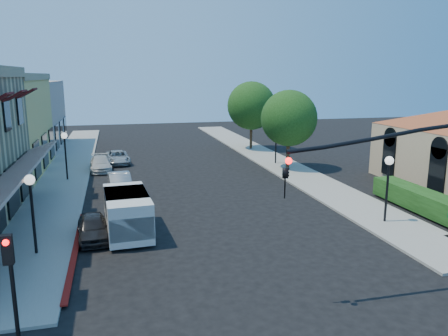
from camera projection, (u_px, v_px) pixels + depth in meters
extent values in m
plane|color=black|center=(294.00, 331.00, 13.22)|extent=(120.00, 120.00, 0.00)
cube|color=gray|center=(70.00, 167.00, 36.72)|extent=(3.50, 50.00, 0.12)
cube|color=gray|center=(267.00, 157.00, 40.91)|extent=(3.50, 50.00, 0.12)
cube|color=maroon|center=(76.00, 252.00, 19.16)|extent=(0.25, 10.00, 0.06)
cube|color=#561416|center=(16.00, 173.00, 20.72)|extent=(1.75, 17.00, 0.67)
cube|color=#450D0E|center=(15.00, 96.00, 22.94)|extent=(1.02, 1.50, 0.60)
cube|color=#450D0E|center=(27.00, 93.00, 26.16)|extent=(1.02, 1.50, 0.60)
cube|color=black|center=(12.00, 189.00, 23.38)|extent=(0.12, 2.60, 2.60)
cube|color=black|center=(24.00, 176.00, 26.60)|extent=(0.12, 2.60, 2.60)
cube|color=tan|center=(8.00, 116.00, 44.81)|extent=(10.00, 12.00, 7.00)
cube|color=black|center=(437.00, 170.00, 27.22)|extent=(0.12, 1.40, 2.80)
cube|color=black|center=(389.00, 156.00, 31.96)|extent=(0.12, 1.40, 2.80)
cube|color=#183C11|center=(424.00, 213.00, 24.57)|extent=(1.40, 8.00, 1.10)
cylinder|color=#392416|center=(288.00, 156.00, 35.98)|extent=(0.28, 0.28, 2.10)
sphere|color=#183C11|center=(289.00, 118.00, 35.32)|extent=(4.56, 4.56, 4.56)
cylinder|color=#392416|center=(251.00, 139.00, 45.44)|extent=(0.28, 0.28, 2.27)
sphere|color=#183C11|center=(251.00, 106.00, 44.73)|extent=(4.94, 4.94, 4.94)
cylinder|color=black|center=(397.00, 137.00, 14.47)|extent=(7.80, 0.14, 0.14)
imported|color=black|center=(286.00, 169.00, 13.72)|extent=(0.20, 0.16, 1.00)
sphere|color=#FF0C0C|center=(289.00, 161.00, 13.48)|extent=(0.22, 0.22, 0.22)
cylinder|color=black|center=(14.00, 294.00, 12.42)|extent=(0.12, 0.12, 3.00)
cube|color=black|center=(8.00, 250.00, 11.98)|extent=(0.28, 0.22, 0.85)
sphere|color=#FF0C0C|center=(6.00, 243.00, 11.82)|extent=(0.18, 0.18, 0.18)
cylinder|color=black|center=(33.00, 220.00, 18.44)|extent=(0.12, 0.12, 3.20)
sphere|color=white|center=(30.00, 180.00, 18.07)|extent=(0.44, 0.44, 0.44)
cylinder|color=black|center=(66.00, 159.00, 31.71)|extent=(0.12, 0.12, 3.20)
sphere|color=white|center=(64.00, 136.00, 31.35)|extent=(0.44, 0.44, 0.44)
cylinder|color=black|center=(387.00, 194.00, 22.52)|extent=(0.12, 0.12, 3.20)
sphere|color=white|center=(389.00, 161.00, 22.15)|extent=(0.44, 0.44, 0.44)
cylinder|color=black|center=(276.00, 146.00, 37.69)|extent=(0.12, 0.12, 3.20)
sphere|color=white|center=(276.00, 126.00, 37.33)|extent=(0.44, 0.44, 0.44)
cube|color=silver|center=(127.00, 212.00, 21.12)|extent=(2.25, 4.71, 1.88)
cube|color=silver|center=(132.00, 228.00, 19.29)|extent=(1.97, 0.74, 1.05)
cube|color=black|center=(130.00, 214.00, 19.52)|extent=(1.78, 0.21, 0.94)
cube|color=black|center=(126.00, 201.00, 21.32)|extent=(2.16, 2.83, 0.94)
cylinder|color=black|center=(111.00, 240.00, 19.55)|extent=(0.30, 0.70, 0.69)
cylinder|color=black|center=(108.00, 219.00, 22.48)|extent=(0.30, 0.70, 0.69)
cylinder|color=black|center=(151.00, 236.00, 20.07)|extent=(0.30, 0.70, 0.69)
cylinder|color=black|center=(142.00, 216.00, 23.00)|extent=(0.30, 0.70, 0.69)
imported|color=black|center=(93.00, 228.00, 20.49)|extent=(1.65, 3.52, 1.16)
imported|color=gray|center=(120.00, 183.00, 28.70)|extent=(1.73, 4.07, 1.31)
imported|color=#B9B9B7|center=(101.00, 164.00, 35.32)|extent=(1.90, 4.10, 1.16)
imported|color=#A7AAAC|center=(118.00, 157.00, 38.20)|extent=(2.19, 4.18, 1.12)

